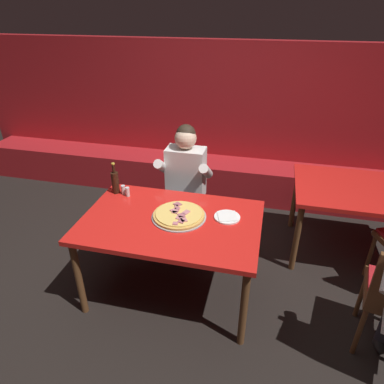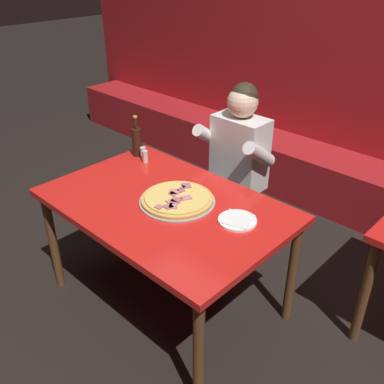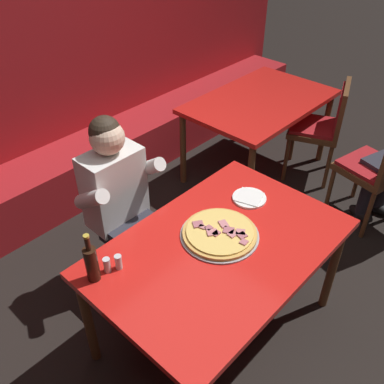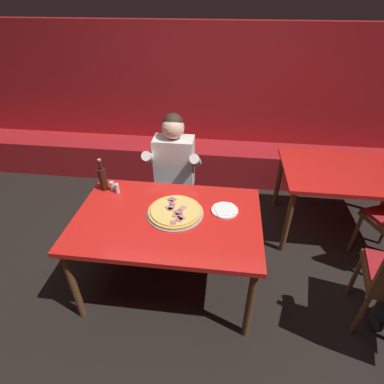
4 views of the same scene
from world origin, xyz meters
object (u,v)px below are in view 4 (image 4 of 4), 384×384
Objects in this scene: shaker_parmesan at (112,187)px; background_dining_table at (352,178)px; pizza at (175,212)px; shaker_red_pepper_flakes at (117,189)px; main_dining_table at (168,225)px; beer_bottle at (103,178)px; diner_seated_blue_shirt at (173,174)px; plate_white_paper at (225,210)px.

background_dining_table is (2.19, 0.61, -0.12)m from shaker_parmesan.
shaker_parmesan is at bearing -164.30° from background_dining_table.
shaker_parmesan reaches higher than pizza.
shaker_parmesan is at bearing 153.58° from shaker_red_pepper_flakes.
main_dining_table is 0.71m from beer_bottle.
beer_bottle is at bearing 171.35° from shaker_parmesan.
diner_seated_blue_shirt reaches higher than shaker_red_pepper_flakes.
beer_bottle reaches higher than pizza.
beer_bottle is at bearing -141.97° from diner_seated_blue_shirt.
plate_white_paper is 1.07m from beer_bottle.
beer_bottle is 0.69m from diner_seated_blue_shirt.
pizza is at bearing 43.68° from main_dining_table.
shaker_red_pepper_flakes is at bearing 171.03° from plate_white_paper.
beer_bottle reaches higher than shaker_parmesan.
shaker_parmesan is (0.08, -0.01, -0.07)m from beer_bottle.
main_dining_table is at bearing -163.31° from plate_white_paper.
background_dining_table is (1.65, 0.92, -0.01)m from main_dining_table.
shaker_red_pepper_flakes is at bearing -131.56° from diner_seated_blue_shirt.
pizza is at bearing -22.98° from shaker_parmesan.
shaker_red_pepper_flakes is at bearing -26.42° from shaker_parmesan.
shaker_red_pepper_flakes is at bearing 150.38° from main_dining_table.
shaker_parmesan is at bearing 157.02° from pizza.
pizza is 2.10× the size of plate_white_paper.
main_dining_table and background_dining_table have the same top height.
plate_white_paper is at bearing -48.94° from diner_seated_blue_shirt.
shaker_red_pepper_flakes is (0.13, -0.04, -0.07)m from beer_bottle.
shaker_red_pepper_flakes is at bearing -16.36° from beer_bottle.
shaker_red_pepper_flakes is (-0.48, 0.27, 0.11)m from main_dining_table.
background_dining_table is at bearing 6.29° from diner_seated_blue_shirt.
diner_seated_blue_shirt is (0.40, 0.45, -0.09)m from shaker_red_pepper_flakes.
background_dining_table is at bearing 32.81° from plate_white_paper.
pizza is 5.14× the size of shaker_red_pepper_flakes.
background_dining_table is (1.60, 0.86, -0.10)m from pizza.
background_dining_table is (1.22, 0.79, -0.09)m from plate_white_paper.
shaker_red_pepper_flakes is at bearing -163.29° from background_dining_table.
background_dining_table is at bearing 28.41° from pizza.
plate_white_paper is (0.38, 0.08, -0.01)m from pizza.
shaker_red_pepper_flakes is 0.07× the size of diner_seated_blue_shirt.
background_dining_table is (2.14, 0.64, -0.12)m from shaker_red_pepper_flakes.
background_dining_table is at bearing 29.00° from main_dining_table.
beer_bottle reaches higher than plate_white_paper.
plate_white_paper is 0.72× the size of beer_bottle.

